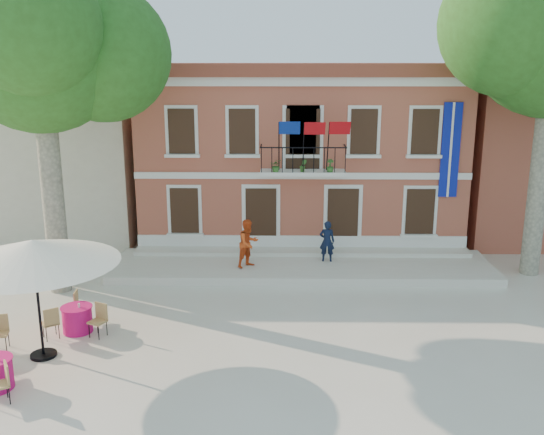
{
  "coord_description": "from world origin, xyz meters",
  "views": [
    {
      "loc": [
        1.2,
        -17.0,
        7.56
      ],
      "look_at": [
        0.87,
        3.5,
        2.27
      ],
      "focal_mm": 40.0,
      "sensor_mm": 36.0,
      "label": 1
    }
  ],
  "objects_px": {
    "pedestrian_navy": "(327,241)",
    "patio_umbrella": "(33,252)",
    "pedestrian_orange": "(248,243)",
    "plane_tree_west": "(39,46)",
    "cafe_table_1": "(77,318)"
  },
  "relations": [
    {
      "from": "plane_tree_west",
      "to": "pedestrian_orange",
      "type": "bearing_deg",
      "value": 14.84
    },
    {
      "from": "plane_tree_west",
      "to": "patio_umbrella",
      "type": "bearing_deg",
      "value": -75.64
    },
    {
      "from": "plane_tree_west",
      "to": "pedestrian_orange",
      "type": "height_order",
      "value": "plane_tree_west"
    },
    {
      "from": "patio_umbrella",
      "to": "pedestrian_navy",
      "type": "relative_size",
      "value": 2.79
    },
    {
      "from": "plane_tree_west",
      "to": "pedestrian_orange",
      "type": "relative_size",
      "value": 6.13
    },
    {
      "from": "patio_umbrella",
      "to": "pedestrian_orange",
      "type": "height_order",
      "value": "patio_umbrella"
    },
    {
      "from": "pedestrian_navy",
      "to": "pedestrian_orange",
      "type": "xyz_separation_m",
      "value": [
        -2.9,
        -0.69,
        0.11
      ]
    },
    {
      "from": "pedestrian_navy",
      "to": "cafe_table_1",
      "type": "bearing_deg",
      "value": 41.17
    },
    {
      "from": "pedestrian_navy",
      "to": "patio_umbrella",
      "type": "bearing_deg",
      "value": 46.35
    },
    {
      "from": "pedestrian_orange",
      "to": "cafe_table_1",
      "type": "relative_size",
      "value": 0.95
    },
    {
      "from": "plane_tree_west",
      "to": "cafe_table_1",
      "type": "distance_m",
      "value": 8.42
    },
    {
      "from": "patio_umbrella",
      "to": "cafe_table_1",
      "type": "height_order",
      "value": "patio_umbrella"
    },
    {
      "from": "pedestrian_navy",
      "to": "cafe_table_1",
      "type": "distance_m",
      "value": 9.44
    },
    {
      "from": "cafe_table_1",
      "to": "plane_tree_west",
      "type": "bearing_deg",
      "value": 116.8
    },
    {
      "from": "patio_umbrella",
      "to": "plane_tree_west",
      "type": "bearing_deg",
      "value": 104.36
    }
  ]
}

